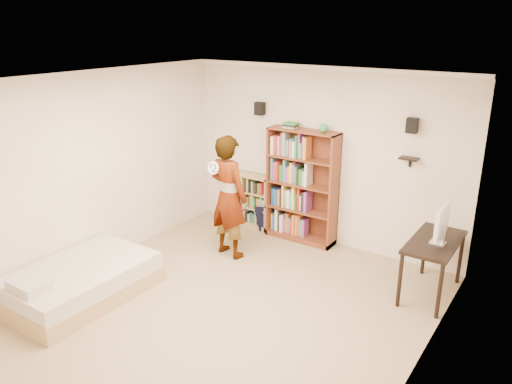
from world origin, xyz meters
TOP-DOWN VIEW (x-y plane):
  - ground at (0.00, 0.00)m, footprint 4.50×5.00m
  - room_shell at (0.00, 0.00)m, footprint 4.52×5.02m
  - crown_molding at (0.00, 0.00)m, footprint 4.50×5.00m
  - speaker_left at (-1.05, 2.40)m, footprint 0.14×0.12m
  - speaker_right at (1.35, 2.40)m, footprint 0.14×0.12m
  - wall_shelf at (1.35, 2.41)m, footprint 0.25×0.16m
  - tall_bookshelf at (-0.22, 2.34)m, footprint 1.12×0.33m
  - low_bookshelf at (-1.18, 2.37)m, footprint 0.72×0.27m
  - computer_desk at (1.96, 1.77)m, footprint 0.54×1.09m
  - imac at (2.01, 1.69)m, footprint 0.14×0.50m
  - daybed at (-1.65, -0.74)m, footprint 1.16×1.78m
  - person at (-0.84, 1.28)m, footprint 0.72×0.53m
  - wii_wheel at (-0.84, 0.94)m, footprint 0.18×0.07m
  - navy_bag at (-0.87, 2.34)m, footprint 0.40×0.33m

SIDE VIEW (x-z plane):
  - ground at x=0.00m, z-range -0.01..0.01m
  - navy_bag at x=-0.87m, z-range 0.00..0.46m
  - daybed at x=-1.65m, z-range 0.00..0.52m
  - computer_desk at x=1.96m, z-range 0.00..0.74m
  - low_bookshelf at x=-1.18m, z-range 0.00..0.90m
  - tall_bookshelf at x=-0.22m, z-range 0.00..1.77m
  - person at x=-0.84m, z-range 0.00..1.81m
  - imac at x=2.01m, z-range 0.74..1.23m
  - wii_wheel at x=-0.84m, z-range 1.32..1.51m
  - wall_shelf at x=1.35m, z-range 1.54..1.56m
  - room_shell at x=0.00m, z-range 0.41..3.12m
  - speaker_left at x=-1.05m, z-range 1.90..2.10m
  - speaker_right at x=1.35m, z-range 1.90..2.10m
  - crown_molding at x=0.00m, z-range 2.64..2.70m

